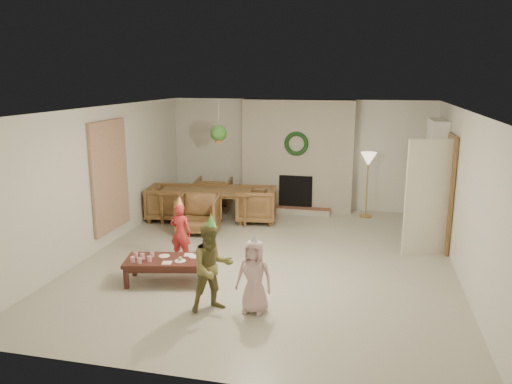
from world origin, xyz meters
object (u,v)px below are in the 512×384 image
(child_pink, at_px, (254,276))
(dining_chair_left, at_px, (168,203))
(dining_chair_far, at_px, (214,194))
(child_red, at_px, (181,233))
(coffee_table_top, at_px, (166,261))
(dining_table, at_px, (207,205))
(child_plaid, at_px, (212,268))
(dining_chair_right, at_px, (256,205))
(dining_chair_near, at_px, (199,214))

(child_pink, bearing_deg, dining_chair_left, 132.91)
(dining_chair_far, bearing_deg, child_red, 90.32)
(dining_chair_left, xyz_separation_m, child_pink, (2.77, -3.75, 0.12))
(coffee_table_top, xyz_separation_m, child_red, (-0.10, 0.86, 0.15))
(dining_table, height_order, child_plaid, child_plaid)
(dining_chair_left, bearing_deg, child_red, -160.23)
(dining_chair_right, distance_m, child_plaid, 4.10)
(child_red, relative_size, child_plaid, 0.83)
(dining_chair_far, relative_size, child_red, 0.83)
(coffee_table_top, distance_m, child_red, 0.88)
(child_red, bearing_deg, dining_chair_left, -60.65)
(dining_chair_right, bearing_deg, child_red, -23.37)
(child_plaid, bearing_deg, dining_chair_right, 58.70)
(dining_chair_near, height_order, coffee_table_top, dining_chair_near)
(child_plaid, bearing_deg, dining_table, 73.25)
(dining_table, relative_size, child_pink, 1.95)
(dining_chair_near, height_order, child_pink, child_pink)
(dining_chair_right, xyz_separation_m, coffee_table_top, (-0.60, -3.37, -0.03))
(child_plaid, height_order, child_pink, child_plaid)
(dining_chair_left, bearing_deg, child_plaid, -157.51)
(dining_chair_near, relative_size, dining_chair_left, 1.00)
(dining_chair_far, distance_m, child_pink, 5.13)
(child_pink, bearing_deg, child_red, 143.30)
(dining_chair_far, xyz_separation_m, child_plaid, (1.51, -4.77, 0.22))
(dining_chair_far, bearing_deg, coffee_table_top, 90.06)
(dining_chair_left, relative_size, child_plaid, 0.69)
(dining_chair_far, height_order, child_red, child_red)
(dining_table, distance_m, coffee_table_top, 3.26)
(dining_chair_far, bearing_deg, dining_chair_right, 141.34)
(coffee_table_top, relative_size, child_plaid, 1.00)
(dining_table, bearing_deg, child_pink, -71.10)
(child_pink, bearing_deg, coffee_table_top, 163.40)
(dining_chair_right, distance_m, child_red, 2.61)
(child_plaid, bearing_deg, dining_chair_far, 71.28)
(dining_chair_near, distance_m, child_red, 1.55)
(dining_table, height_order, coffee_table_top, dining_table)
(dining_chair_near, bearing_deg, child_plaid, -75.30)
(dining_chair_near, bearing_deg, child_red, -89.33)
(dining_chair_left, bearing_deg, dining_chair_right, -90.00)
(dining_chair_near, distance_m, child_plaid, 3.37)
(dining_table, height_order, child_pink, child_pink)
(dining_chair_left, relative_size, dining_chair_right, 1.00)
(dining_chair_near, xyz_separation_m, coffee_table_top, (0.33, -2.40, -0.03))
(dining_chair_left, xyz_separation_m, dining_chair_right, (1.87, 0.26, 0.00))
(dining_chair_far, distance_m, dining_chair_left, 1.19)
(dining_chair_left, distance_m, child_red, 2.54)
(dining_chair_right, xyz_separation_m, child_pink, (0.90, -4.01, 0.12))
(dining_chair_far, bearing_deg, child_pink, 105.85)
(child_plaid, bearing_deg, dining_chair_left, 83.96)
(dining_chair_near, bearing_deg, dining_chair_right, 38.66)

